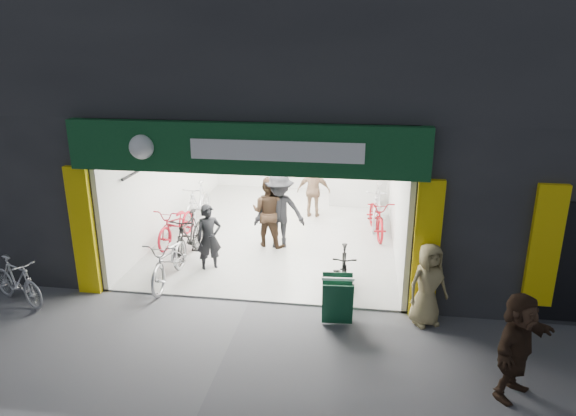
% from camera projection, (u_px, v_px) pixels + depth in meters
% --- Properties ---
extents(ground, '(60.00, 60.00, 0.00)m').
position_uv_depth(ground, '(249.00, 302.00, 9.97)').
color(ground, '#56565B').
rests_on(ground, ground).
extents(building, '(17.00, 10.27, 8.00)m').
position_uv_depth(building, '(322.00, 62.00, 13.19)').
color(building, '#232326').
rests_on(building, ground).
extents(bike_left_front, '(0.72, 1.97, 1.03)m').
position_uv_depth(bike_left_front, '(170.00, 260.00, 10.63)').
color(bike_left_front, '#A9A9AD').
rests_on(bike_left_front, ground).
extents(bike_left_midfront, '(0.63, 1.88, 1.11)m').
position_uv_depth(bike_left_midfront, '(189.00, 236.00, 11.76)').
color(bike_left_midfront, black).
rests_on(bike_left_midfront, ground).
extents(bike_left_midback, '(0.87, 1.93, 0.98)m').
position_uv_depth(bike_left_midback, '(177.00, 224.00, 12.73)').
color(bike_left_midback, maroon).
rests_on(bike_left_midback, ground).
extents(bike_left_back, '(0.61, 1.89, 1.12)m').
position_uv_depth(bike_left_back, '(198.00, 203.00, 14.16)').
color(bike_left_back, silver).
rests_on(bike_left_back, ground).
extents(bike_right_front, '(0.52, 1.62, 0.96)m').
position_uv_depth(bike_right_front, '(344.00, 272.00, 10.14)').
color(bike_right_front, black).
rests_on(bike_right_front, ground).
extents(bike_right_mid, '(0.95, 2.01, 1.01)m').
position_uv_depth(bike_right_mid, '(377.00, 216.00, 13.27)').
color(bike_right_mid, maroon).
rests_on(bike_right_mid, ground).
extents(bike_right_back, '(0.74, 1.95, 1.14)m').
position_uv_depth(bike_right_back, '(377.00, 206.00, 13.86)').
color(bike_right_back, silver).
rests_on(bike_right_back, ground).
extents(parked_bike, '(1.60, 1.05, 0.94)m').
position_uv_depth(parked_bike, '(17.00, 281.00, 9.79)').
color(parked_bike, silver).
rests_on(parked_bike, ground).
extents(customer_a, '(0.65, 0.58, 1.50)m').
position_uv_depth(customer_a, '(209.00, 238.00, 11.14)').
color(customer_a, black).
rests_on(customer_a, ground).
extents(customer_b, '(0.98, 0.84, 1.77)m').
position_uv_depth(customer_b, '(269.00, 212.00, 12.40)').
color(customer_b, '#342317').
rests_on(customer_b, ground).
extents(customer_c, '(1.30, 0.86, 1.88)m').
position_uv_depth(customer_c, '(279.00, 211.00, 12.27)').
color(customer_c, black).
rests_on(customer_c, ground).
extents(customer_d, '(0.94, 0.40, 1.60)m').
position_uv_depth(customer_d, '(314.00, 191.00, 14.45)').
color(customer_d, '#87684E').
rests_on(customer_d, ground).
extents(pedestrian_near, '(0.88, 0.77, 1.52)m').
position_uv_depth(pedestrian_near, '(428.00, 285.00, 8.99)').
color(pedestrian_near, '#948456').
rests_on(pedestrian_near, ground).
extents(pedestrian_far, '(1.30, 1.44, 1.59)m').
position_uv_depth(pedestrian_far, '(517.00, 346.00, 7.13)').
color(pedestrian_far, '#322117').
rests_on(pedestrian_far, ground).
extents(sandwich_board, '(0.58, 0.60, 0.84)m').
position_uv_depth(sandwich_board, '(337.00, 299.00, 9.12)').
color(sandwich_board, '#0F3D25').
rests_on(sandwich_board, ground).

